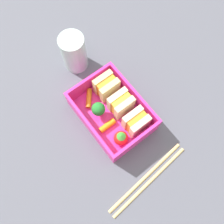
{
  "coord_description": "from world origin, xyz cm",
  "views": [
    {
      "loc": [
        13.46,
        -10.31,
        52.31
      ],
      "look_at": [
        0.0,
        0.0,
        2.7
      ],
      "focal_mm": 40.0,
      "sensor_mm": 36.0,
      "label": 1
    }
  ],
  "objects_px": {
    "carrot_stick_left": "(107,126)",
    "drinking_glass": "(74,52)",
    "sandwich_center": "(136,122)",
    "strawberry_far_left": "(121,138)",
    "sandwich_left": "(106,87)",
    "sandwich_center_left": "(121,104)",
    "carrot_stick_far_left": "(89,98)",
    "broccoli_floret": "(98,109)",
    "chopstick_pair": "(148,179)"
  },
  "relations": [
    {
      "from": "chopstick_pair",
      "to": "drinking_glass",
      "type": "height_order",
      "value": "drinking_glass"
    },
    {
      "from": "carrot_stick_far_left",
      "to": "carrot_stick_left",
      "type": "relative_size",
      "value": 1.15
    },
    {
      "from": "carrot_stick_far_left",
      "to": "carrot_stick_left",
      "type": "distance_m",
      "value": 0.07
    },
    {
      "from": "broccoli_floret",
      "to": "sandwich_center_left",
      "type": "bearing_deg",
      "value": 66.53
    },
    {
      "from": "carrot_stick_far_left",
      "to": "drinking_glass",
      "type": "height_order",
      "value": "drinking_glass"
    },
    {
      "from": "carrot_stick_left",
      "to": "strawberry_far_left",
      "type": "height_order",
      "value": "strawberry_far_left"
    },
    {
      "from": "carrot_stick_far_left",
      "to": "sandwich_center_left",
      "type": "bearing_deg",
      "value": 35.7
    },
    {
      "from": "drinking_glass",
      "to": "sandwich_center",
      "type": "bearing_deg",
      "value": 2.67
    },
    {
      "from": "carrot_stick_far_left",
      "to": "sandwich_center",
      "type": "bearing_deg",
      "value": 21.25
    },
    {
      "from": "sandwich_center_left",
      "to": "carrot_stick_left",
      "type": "bearing_deg",
      "value": -71.68
    },
    {
      "from": "chopstick_pair",
      "to": "drinking_glass",
      "type": "distance_m",
      "value": 0.31
    },
    {
      "from": "sandwich_center",
      "to": "drinking_glass",
      "type": "xyz_separation_m",
      "value": [
        -0.21,
        -0.01,
        0.01
      ]
    },
    {
      "from": "chopstick_pair",
      "to": "carrot_stick_left",
      "type": "bearing_deg",
      "value": 179.56
    },
    {
      "from": "strawberry_far_left",
      "to": "chopstick_pair",
      "type": "relative_size",
      "value": 0.18
    },
    {
      "from": "strawberry_far_left",
      "to": "drinking_glass",
      "type": "relative_size",
      "value": 0.38
    },
    {
      "from": "carrot_stick_left",
      "to": "drinking_glass",
      "type": "distance_m",
      "value": 0.18
    },
    {
      "from": "carrot_stick_far_left",
      "to": "strawberry_far_left",
      "type": "xyz_separation_m",
      "value": [
        0.11,
        -0.0,
        0.01
      ]
    },
    {
      "from": "sandwich_left",
      "to": "strawberry_far_left",
      "type": "relative_size",
      "value": 1.46
    },
    {
      "from": "carrot_stick_far_left",
      "to": "strawberry_far_left",
      "type": "distance_m",
      "value": 0.11
    },
    {
      "from": "sandwich_center",
      "to": "chopstick_pair",
      "type": "height_order",
      "value": "sandwich_center"
    },
    {
      "from": "sandwich_left",
      "to": "broccoli_floret",
      "type": "distance_m",
      "value": 0.05
    },
    {
      "from": "sandwich_left",
      "to": "sandwich_center",
      "type": "bearing_deg",
      "value": 0.0
    },
    {
      "from": "broccoli_floret",
      "to": "carrot_stick_far_left",
      "type": "bearing_deg",
      "value": 177.1
    },
    {
      "from": "sandwich_center_left",
      "to": "drinking_glass",
      "type": "distance_m",
      "value": 0.16
    },
    {
      "from": "carrot_stick_far_left",
      "to": "broccoli_floret",
      "type": "relative_size",
      "value": 1.03
    },
    {
      "from": "broccoli_floret",
      "to": "sandwich_left",
      "type": "bearing_deg",
      "value": 124.69
    },
    {
      "from": "sandwich_center_left",
      "to": "chopstick_pair",
      "type": "distance_m",
      "value": 0.16
    },
    {
      "from": "sandwich_left",
      "to": "drinking_glass",
      "type": "height_order",
      "value": "drinking_glass"
    },
    {
      "from": "drinking_glass",
      "to": "carrot_stick_far_left",
      "type": "bearing_deg",
      "value": -18.57
    },
    {
      "from": "sandwich_center_left",
      "to": "drinking_glass",
      "type": "xyz_separation_m",
      "value": [
        -0.16,
        -0.01,
        0.01
      ]
    },
    {
      "from": "sandwich_left",
      "to": "carrot_stick_left",
      "type": "xyz_separation_m",
      "value": [
        0.07,
        -0.05,
        -0.02
      ]
    },
    {
      "from": "sandwich_center",
      "to": "drinking_glass",
      "type": "distance_m",
      "value": 0.21
    },
    {
      "from": "sandwich_center_left",
      "to": "sandwich_center",
      "type": "relative_size",
      "value": 1.0
    },
    {
      "from": "sandwich_left",
      "to": "sandwich_center_left",
      "type": "xyz_separation_m",
      "value": [
        0.05,
        0.0,
        0.0
      ]
    },
    {
      "from": "sandwich_center",
      "to": "drinking_glass",
      "type": "bearing_deg",
      "value": -177.33
    },
    {
      "from": "sandwich_left",
      "to": "sandwich_center",
      "type": "xyz_separation_m",
      "value": [
        0.1,
        0.0,
        0.0
      ]
    },
    {
      "from": "carrot_stick_far_left",
      "to": "drinking_glass",
      "type": "xyz_separation_m",
      "value": [
        -0.1,
        0.03,
        0.03
      ]
    },
    {
      "from": "sandwich_left",
      "to": "drinking_glass",
      "type": "relative_size",
      "value": 0.56
    },
    {
      "from": "carrot_stick_left",
      "to": "sandwich_left",
      "type": "bearing_deg",
      "value": 144.05
    },
    {
      "from": "sandwich_center",
      "to": "carrot_stick_left",
      "type": "distance_m",
      "value": 0.06
    },
    {
      "from": "sandwich_center",
      "to": "strawberry_far_left",
      "type": "relative_size",
      "value": 1.46
    },
    {
      "from": "drinking_glass",
      "to": "sandwich_center_left",
      "type": "bearing_deg",
      "value": 3.52
    },
    {
      "from": "chopstick_pair",
      "to": "sandwich_center_left",
      "type": "bearing_deg",
      "value": 162.29
    },
    {
      "from": "carrot_stick_far_left",
      "to": "strawberry_far_left",
      "type": "bearing_deg",
      "value": -0.4
    },
    {
      "from": "strawberry_far_left",
      "to": "sandwich_center",
      "type": "bearing_deg",
      "value": 98.0
    },
    {
      "from": "strawberry_far_left",
      "to": "sandwich_left",
      "type": "bearing_deg",
      "value": 157.85
    },
    {
      "from": "sandwich_center_left",
      "to": "sandwich_center",
      "type": "xyz_separation_m",
      "value": [
        0.05,
        0.0,
        0.0
      ]
    },
    {
      "from": "carrot_stick_left",
      "to": "chopstick_pair",
      "type": "relative_size",
      "value": 0.19
    },
    {
      "from": "sandwich_center_left",
      "to": "chopstick_pair",
      "type": "height_order",
      "value": "sandwich_center_left"
    },
    {
      "from": "broccoli_floret",
      "to": "drinking_glass",
      "type": "distance_m",
      "value": 0.14
    }
  ]
}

